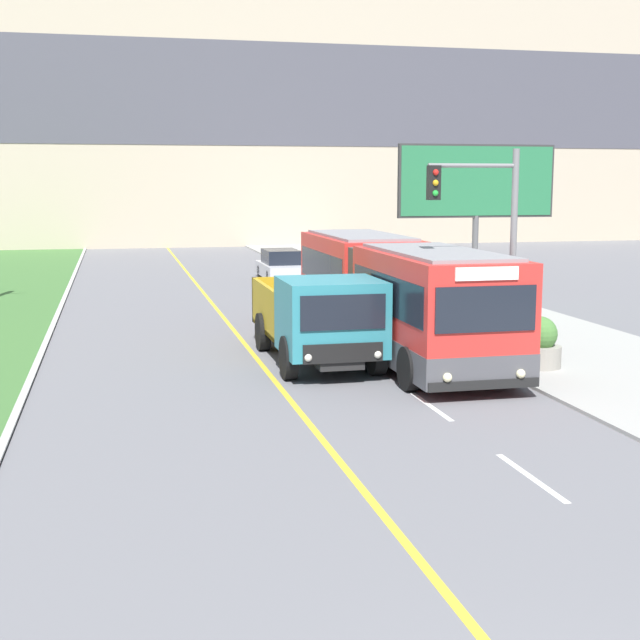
{
  "coord_description": "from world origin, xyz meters",
  "views": [
    {
      "loc": [
        -3.52,
        -4.62,
        4.63
      ],
      "look_at": [
        1.1,
        15.51,
        1.4
      ],
      "focal_mm": 50.0,
      "sensor_mm": 36.0,
      "label": 1
    }
  ],
  "objects_px": {
    "planter_round_second": "(476,321)",
    "dump_truck": "(322,321)",
    "car_distant": "(281,266)",
    "planter_round_near": "(539,345)",
    "planter_round_third": "(428,304)",
    "traffic_light_mast": "(487,231)",
    "billboard_large": "(477,185)",
    "planter_round_far": "(388,290)",
    "city_bus": "(393,294)"
  },
  "relations": [
    {
      "from": "car_distant",
      "to": "planter_round_far",
      "type": "xyz_separation_m",
      "value": [
        2.31,
        -9.45,
        -0.07
      ]
    },
    {
      "from": "planter_round_second",
      "to": "traffic_light_mast",
      "type": "bearing_deg",
      "value": -110.23
    },
    {
      "from": "city_bus",
      "to": "traffic_light_mast",
      "type": "distance_m",
      "value": 4.29
    },
    {
      "from": "car_distant",
      "to": "billboard_large",
      "type": "xyz_separation_m",
      "value": [
        6.11,
        -8.59,
        3.8
      ]
    },
    {
      "from": "dump_truck",
      "to": "traffic_light_mast",
      "type": "height_order",
      "value": "traffic_light_mast"
    },
    {
      "from": "traffic_light_mast",
      "to": "billboard_large",
      "type": "bearing_deg",
      "value": 68.36
    },
    {
      "from": "billboard_large",
      "to": "planter_round_far",
      "type": "height_order",
      "value": "billboard_large"
    },
    {
      "from": "planter_round_near",
      "to": "traffic_light_mast",
      "type": "bearing_deg",
      "value": 177.67
    },
    {
      "from": "planter_round_near",
      "to": "planter_round_third",
      "type": "relative_size",
      "value": 1.06
    },
    {
      "from": "dump_truck",
      "to": "planter_round_second",
      "type": "height_order",
      "value": "dump_truck"
    },
    {
      "from": "dump_truck",
      "to": "planter_round_far",
      "type": "distance_m",
      "value": 11.41
    },
    {
      "from": "planter_round_third",
      "to": "planter_round_far",
      "type": "distance_m",
      "value": 3.94
    },
    {
      "from": "planter_round_near",
      "to": "planter_round_third",
      "type": "xyz_separation_m",
      "value": [
        -0.08,
        7.88,
        -0.03
      ]
    },
    {
      "from": "traffic_light_mast",
      "to": "planter_round_near",
      "type": "bearing_deg",
      "value": -2.33
    },
    {
      "from": "planter_round_far",
      "to": "planter_round_second",
      "type": "bearing_deg",
      "value": -88.31
    },
    {
      "from": "planter_round_near",
      "to": "planter_round_second",
      "type": "distance_m",
      "value": 3.94
    },
    {
      "from": "billboard_large",
      "to": "planter_round_third",
      "type": "xyz_separation_m",
      "value": [
        -3.65,
        -4.8,
        -3.88
      ]
    },
    {
      "from": "traffic_light_mast",
      "to": "planter_round_second",
      "type": "xyz_separation_m",
      "value": [
        1.43,
        3.88,
        -2.84
      ]
    },
    {
      "from": "traffic_light_mast",
      "to": "planter_round_third",
      "type": "height_order",
      "value": "traffic_light_mast"
    },
    {
      "from": "planter_round_third",
      "to": "planter_round_far",
      "type": "height_order",
      "value": "planter_round_far"
    },
    {
      "from": "planter_round_second",
      "to": "billboard_large",
      "type": "bearing_deg",
      "value": 67.75
    },
    {
      "from": "car_distant",
      "to": "planter_round_second",
      "type": "bearing_deg",
      "value": -81.67
    },
    {
      "from": "planter_round_far",
      "to": "car_distant",
      "type": "bearing_deg",
      "value": 103.71
    },
    {
      "from": "dump_truck",
      "to": "planter_round_far",
      "type": "relative_size",
      "value": 5.34
    },
    {
      "from": "dump_truck",
      "to": "billboard_large",
      "type": "distance_m",
      "value": 14.53
    },
    {
      "from": "dump_truck",
      "to": "car_distant",
      "type": "bearing_deg",
      "value": 82.48
    },
    {
      "from": "city_bus",
      "to": "planter_round_third",
      "type": "relative_size",
      "value": 10.84
    },
    {
      "from": "traffic_light_mast",
      "to": "planter_round_second",
      "type": "distance_m",
      "value": 5.02
    },
    {
      "from": "planter_round_third",
      "to": "planter_round_far",
      "type": "xyz_separation_m",
      "value": [
        -0.16,
        3.94,
        0.01
      ]
    },
    {
      "from": "car_distant",
      "to": "traffic_light_mast",
      "type": "xyz_separation_m",
      "value": [
        1.11,
        -21.21,
        2.76
      ]
    },
    {
      "from": "car_distant",
      "to": "planter_round_third",
      "type": "distance_m",
      "value": 13.62
    },
    {
      "from": "car_distant",
      "to": "planter_round_second",
      "type": "distance_m",
      "value": 17.52
    },
    {
      "from": "city_bus",
      "to": "dump_truck",
      "type": "distance_m",
      "value": 3.35
    },
    {
      "from": "dump_truck",
      "to": "planter_round_second",
      "type": "xyz_separation_m",
      "value": [
        5.14,
        2.41,
        -0.57
      ]
    },
    {
      "from": "planter_round_second",
      "to": "dump_truck",
      "type": "bearing_deg",
      "value": -154.94
    },
    {
      "from": "traffic_light_mast",
      "to": "billboard_large",
      "type": "distance_m",
      "value": 13.62
    },
    {
      "from": "planter_round_third",
      "to": "city_bus",
      "type": "bearing_deg",
      "value": -121.38
    },
    {
      "from": "dump_truck",
      "to": "planter_round_third",
      "type": "relative_size",
      "value": 5.46
    },
    {
      "from": "billboard_large",
      "to": "planter_round_third",
      "type": "bearing_deg",
      "value": -127.21
    },
    {
      "from": "city_bus",
      "to": "planter_round_second",
      "type": "relative_size",
      "value": 10.7
    },
    {
      "from": "dump_truck",
      "to": "city_bus",
      "type": "bearing_deg",
      "value": 40.66
    },
    {
      "from": "billboard_large",
      "to": "planter_round_second",
      "type": "distance_m",
      "value": 10.21
    },
    {
      "from": "planter_round_near",
      "to": "dump_truck",
      "type": "bearing_deg",
      "value": 163.42
    },
    {
      "from": "billboard_large",
      "to": "planter_round_far",
      "type": "distance_m",
      "value": 5.5
    },
    {
      "from": "city_bus",
      "to": "planter_round_far",
      "type": "height_order",
      "value": "city_bus"
    },
    {
      "from": "billboard_large",
      "to": "planter_round_near",
      "type": "xyz_separation_m",
      "value": [
        -3.57,
        -12.68,
        -3.86
      ]
    },
    {
      "from": "car_distant",
      "to": "planter_round_far",
      "type": "distance_m",
      "value": 9.73
    },
    {
      "from": "billboard_large",
      "to": "car_distant",
      "type": "bearing_deg",
      "value": 125.44
    },
    {
      "from": "dump_truck",
      "to": "planter_round_third",
      "type": "distance_m",
      "value": 8.14
    },
    {
      "from": "car_distant",
      "to": "planter_round_near",
      "type": "relative_size",
      "value": 3.4
    }
  ]
}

